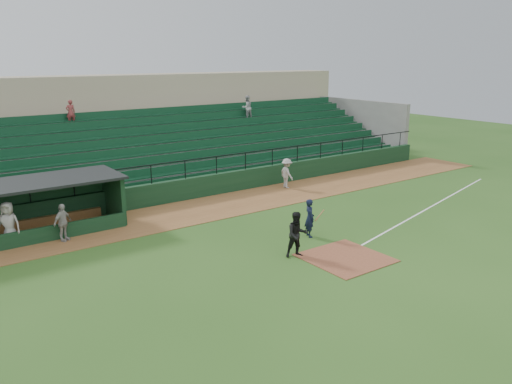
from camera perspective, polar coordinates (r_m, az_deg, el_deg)
ground at (r=21.30m, az=7.97°, el=-6.45°), size 90.00×90.00×0.00m
warning_track at (r=27.28m, az=-3.70°, el=-1.50°), size 40.00×4.00×0.03m
home_plate_dirt at (r=20.64m, az=9.90°, el=-7.20°), size 3.00×3.00×0.03m
foul_line at (r=27.85m, az=18.23°, el=-1.92°), size 17.49×4.44×0.01m
stadium_structure at (r=34.08m, az=-11.43°, el=5.49°), size 38.00×13.08×6.40m
dugout at (r=24.93m, az=-25.09°, el=-1.35°), size 8.90×3.20×2.42m
batter_at_plate at (r=22.54m, az=5.98°, el=-2.88°), size 1.09×0.73×1.70m
umpire at (r=20.24m, az=4.59°, el=-4.74°), size 1.07×0.95×1.84m
runner at (r=30.68m, az=3.44°, el=2.09°), size 0.81×1.22×1.77m
dugout_player_a at (r=23.32m, az=-20.66°, el=-3.19°), size 1.03×0.83×1.64m
dugout_player_b at (r=23.50m, az=-25.75°, el=-3.24°), size 1.11×1.03×1.91m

